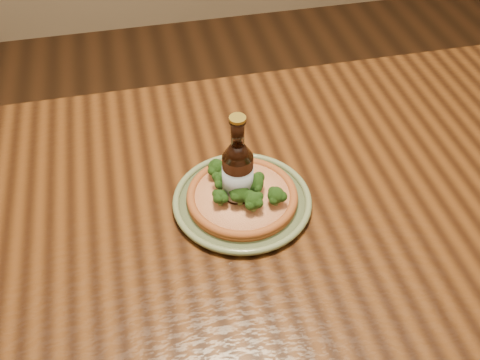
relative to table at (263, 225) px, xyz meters
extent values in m
cube|color=#47260F|center=(0.00, 0.00, 0.07)|extent=(1.60, 0.90, 0.04)
cylinder|color=#47260F|center=(0.73, 0.38, -0.30)|extent=(0.07, 0.07, 0.71)
cylinder|color=#65734F|center=(-0.05, -0.01, 0.10)|extent=(0.26, 0.26, 0.01)
torus|color=#65734F|center=(-0.05, -0.01, 0.11)|extent=(0.29, 0.29, 0.01)
torus|color=#65734F|center=(-0.05, -0.01, 0.10)|extent=(0.23, 0.23, 0.01)
cylinder|color=brown|center=(-0.05, -0.01, 0.11)|extent=(0.23, 0.23, 0.01)
torus|color=brown|center=(-0.05, -0.01, 0.12)|extent=(0.23, 0.23, 0.02)
cylinder|color=beige|center=(-0.05, -0.01, 0.12)|extent=(0.19, 0.19, 0.01)
sphere|color=#285119|center=(-0.06, -0.04, 0.15)|extent=(0.05, 0.05, 0.04)
sphere|color=#285119|center=(-0.03, -0.01, 0.15)|extent=(0.05, 0.05, 0.04)
sphere|color=#285119|center=(-0.04, -0.06, 0.15)|extent=(0.05, 0.05, 0.04)
sphere|color=#285119|center=(-0.10, -0.03, 0.14)|extent=(0.04, 0.04, 0.03)
sphere|color=#285119|center=(-0.09, 0.01, 0.15)|extent=(0.05, 0.05, 0.03)
sphere|color=#285119|center=(0.01, -0.05, 0.15)|extent=(0.04, 0.04, 0.03)
sphere|color=#285119|center=(-0.09, 0.05, 0.15)|extent=(0.05, 0.05, 0.03)
sphere|color=#285119|center=(-0.06, 0.00, 0.15)|extent=(0.05, 0.05, 0.04)
cylinder|color=black|center=(-0.06, -0.01, 0.16)|extent=(0.06, 0.06, 0.13)
cone|color=black|center=(-0.06, -0.01, 0.24)|extent=(0.06, 0.06, 0.03)
cylinder|color=black|center=(-0.06, -0.01, 0.28)|extent=(0.03, 0.03, 0.06)
torus|color=black|center=(-0.06, -0.01, 0.31)|extent=(0.03, 0.03, 0.00)
cylinder|color=#A58C33|center=(-0.06, -0.01, 0.32)|extent=(0.03, 0.03, 0.01)
cylinder|color=#AABCCD|center=(-0.06, -0.01, 0.16)|extent=(0.06, 0.06, 0.07)
camera|label=1|loc=(-0.23, -0.79, 0.94)|focal=42.00mm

